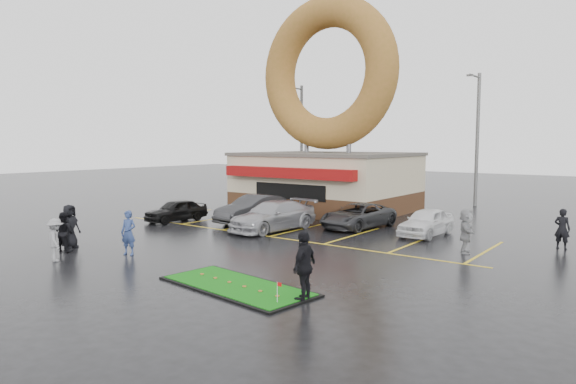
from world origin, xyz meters
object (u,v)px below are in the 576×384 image
Objects in this scene: donut_shop at (327,141)px; streetlight_mid at (477,136)px; streetlight_left at (301,137)px; dumpster at (248,194)px; car_black at (176,210)px; putting_green at (237,286)px; car_dgrey at (255,209)px; person_blue at (128,233)px; person_cameraman at (304,266)px; car_silver at (273,216)px; car_white at (426,222)px; car_grey at (358,216)px.

donut_shop is 10.59m from streetlight_mid.
dumpster is (0.63, -7.36, -4.13)m from streetlight_left.
streetlight_mid is at bearing 62.45° from car_black.
putting_green is at bearing -28.08° from car_black.
dumpster is (-2.37, 8.68, 0.04)m from car_black.
donut_shop is at bearing 16.89° from dumpster.
car_dgrey is 0.87× the size of putting_green.
person_blue is 0.89× the size of person_cameraman.
person_blue is at bearing -86.10° from donut_shop.
streetlight_left is at bearing 108.13° from dumpster.
car_silver reaches higher than car_black.
dumpster is at bearing 110.58° from car_black.
car_silver is (2.08, -8.12, -3.74)m from donut_shop.
streetlight_mid reaches higher than car_black.
streetlight_mid is 5.21× the size of person_blue.
car_silver is at bearing -152.57° from car_white.
streetlight_mid is at bearing 91.17° from putting_green.
car_dgrey is 12.32m from putting_green.
car_silver is (2.18, -1.14, -0.04)m from car_dgrey.
putting_green is at bearing -58.43° from streetlight_left.
dumpster is 0.34× the size of putting_green.
car_white reaches higher than putting_green.
dumpster reaches higher than car_white.
car_grey is at bearing -98.39° from streetlight_mid.
person_blue reaches higher than putting_green.
car_silver is at bearing 122.45° from putting_green.
donut_shop is 2.93× the size of car_dgrey.
car_grey is at bearing 29.65° from car_black.
dumpster is at bearing -176.32° from donut_shop.
person_cameraman reaches higher than car_dgrey.
car_dgrey is 8.93m from person_blue.
car_grey is 0.85× the size of putting_green.
dumpster is (-11.46, 4.56, 0.03)m from car_grey.
streetlight_mid is 2.00× the size of car_grey.
car_dgrey is (-7.10, -14.94, -4.02)m from streetlight_mid.
person_cameraman is at bearing -59.09° from donut_shop.
streetlight_left reaches higher than dumpster.
car_dgrey is 2.56× the size of dumpster.
car_grey is 12.53m from person_cameraman.
donut_shop is 9.18m from car_silver.
person_blue is at bearing -103.97° from streetlight_mid.
car_dgrey is at bearing -141.69° from person_cameraman.
putting_green is (-1.22, -11.69, -0.60)m from car_white.
car_dgrey reaches higher than car_grey.
car_white reaches higher than car_grey.
car_black is at bearing -61.51° from dumpster.
car_black is 8.46m from person_blue.
putting_green is (6.42, -0.82, -0.82)m from person_blue.
donut_shop is 9.87m from streetlight_left.
dumpster is (-8.44, 7.72, -0.07)m from car_silver.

